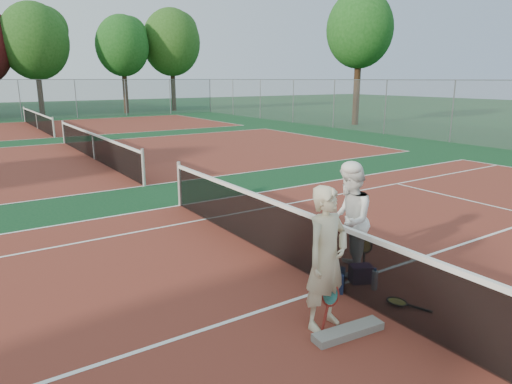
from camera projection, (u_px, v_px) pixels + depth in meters
ground at (332, 287)px, 6.87m from camera, size 130.00×130.00×0.00m
court_main at (332, 287)px, 6.87m from camera, size 23.77×10.97×0.01m
court_far_a at (95, 159)px, 17.79m from camera, size 23.77×10.97×0.01m
court_far_b at (38, 129)px, 28.70m from camera, size 23.77×10.97×0.01m
net_main at (334, 256)px, 6.75m from camera, size 0.10×10.98×1.02m
net_far_a at (94, 146)px, 17.66m from camera, size 0.10×10.98×1.02m
net_far_b at (37, 120)px, 28.58m from camera, size 0.10×10.98×1.02m
fence_back at (20, 100)px, 34.00m from camera, size 32.00×0.06×3.00m
fence_right at (494, 114)px, 20.55m from camera, size 0.06×54.50×3.00m
player_a at (327, 258)px, 5.59m from camera, size 0.72×0.53×1.83m
player_b at (349, 220)px, 7.19m from camera, size 1.08×1.08×1.77m
racket_red at (330, 306)px, 5.71m from camera, size 0.33×0.34×0.56m
racket_black_held at (364, 256)px, 7.32m from camera, size 0.30×0.32×0.59m
racket_spare at (397, 303)px, 6.33m from camera, size 0.52×0.66×0.07m
sports_bag_navy at (336, 280)px, 6.79m from camera, size 0.45×0.44×0.29m
sports_bag_purple at (361, 274)px, 7.02m from camera, size 0.40×0.35×0.27m
net_cover_canvas at (348, 332)px, 5.57m from camera, size 0.98×0.32×0.10m
water_bottle at (375, 280)px, 6.77m from camera, size 0.09×0.09×0.30m
tree_back_3 at (34, 41)px, 37.20m from camera, size 5.40×5.40×9.13m
tree_back_4 at (122, 46)px, 40.14m from camera, size 4.60×4.60×8.53m
tree_back_5 at (171, 43)px, 43.20m from camera, size 5.43×5.43×9.53m
tree_right_1 at (360, 30)px, 29.71m from camera, size 4.33×4.33×8.67m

